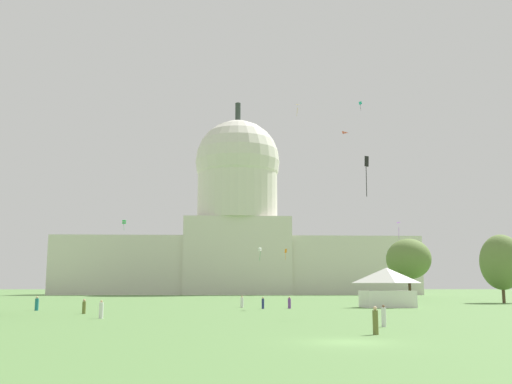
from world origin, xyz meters
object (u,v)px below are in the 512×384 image
Objects in this scene: tree_east_near at (502,262)px; kite_orange_low at (286,252)px; person_white_near_tree_west at (242,302)px; capitol_building at (237,231)px; person_navy_back_left at (263,303)px; kite_red_mid at (348,136)px; kite_turquoise_high at (360,104)px; kite_violet_low at (397,226)px; person_purple_mid_right at (289,303)px; kite_white_low at (260,250)px; person_olive_back_right at (375,321)px; kite_black_low at (367,167)px; kite_green_mid at (124,222)px; kite_gold_high at (298,107)px; tree_east_mid at (409,259)px; event_tent at (387,287)px; person_white_aisle_center at (384,317)px; person_olive_front_center at (84,307)px; person_teal_lawn_far_right at (37,304)px; person_white_deep_crowd at (101,310)px.

tree_east_near is 4.19× the size of kite_orange_low.
kite_orange_low reaches higher than person_white_near_tree_west.
capitol_building is 116.15m from person_navy_back_left.
kite_turquoise_high is (20.74, 80.44, 30.68)m from kite_red_mid.
kite_violet_low is at bearing -8.58° from kite_red_mid.
kite_orange_low is at bearing -141.80° from kite_violet_low.
person_purple_mid_right is 0.47× the size of kite_white_low.
tree_east_near reaches higher than person_purple_mid_right.
person_white_near_tree_west is 0.45× the size of kite_violet_low.
person_olive_back_right is (6.24, -154.37, -19.66)m from capitol_building.
kite_black_low is 1.38× the size of kite_green_mid.
tree_east_near is at bearing -82.64° from person_white_near_tree_west.
kite_gold_high reaches higher than person_purple_mid_right.
tree_east_mid is at bearing -141.85° from person_olive_back_right.
tree_east_near reaches higher than event_tent.
person_white_aisle_center is (2.31, 6.78, -0.08)m from person_olive_back_right.
kite_orange_low is 1.04× the size of kite_turquoise_high.
kite_turquoise_high is at bearing -91.56° from person_olive_front_center.
person_white_near_tree_west is 1.00× the size of person_white_aisle_center.
kite_white_low is (5.04, -43.50, -8.67)m from capitol_building.
person_purple_mid_right is at bearing 78.30° from person_teal_lawn_far_right.
kite_red_mid is at bearing -82.23° from capitol_building.
person_olive_front_center reaches higher than person_purple_mid_right.
tree_east_near is 74.88m from person_teal_lawn_far_right.
person_olive_front_center is at bearing 34.20° from person_navy_back_left.
kite_black_low is at bearing 23.23° from person_purple_mid_right.
person_white_aisle_center is at bearing 11.76° from person_purple_mid_right.
kite_white_low is (-9.66, 64.20, -12.99)m from kite_red_mid.
event_tent is 45.29m from person_teal_lawn_far_right.
kite_green_mid is at bearing -66.04° from person_navy_back_left.
person_olive_back_right reaches higher than person_purple_mid_right.
capitol_building reaches higher than person_olive_back_right.
kite_violet_low is (31.75, 58.69, 16.17)m from person_purple_mid_right.
kite_green_mid is (-39.47, 114.93, 19.05)m from person_white_aisle_center.
kite_gold_high is at bearing 134.22° from person_teal_lawn_far_right.
person_teal_lawn_far_right is at bearing -102.26° from capitol_building.
person_white_deep_crowd is at bearing -75.43° from person_olive_back_right.
person_olive_back_right is 1.09× the size of person_white_aisle_center.
kite_white_low is at bearing -83.39° from capitol_building.
person_purple_mid_right is at bearing -172.88° from event_tent.
kite_gold_high is (-27.22, 62.47, 46.71)m from tree_east_near.
person_olive_back_right is 136.12m from kite_gold_high.
kite_turquoise_high reaches higher than kite_green_mid.
person_olive_front_center is at bearing 119.78° from person_white_near_tree_west.
person_white_near_tree_west is at bearing 172.44° from event_tent.
kite_white_low is (-6.08, 89.58, -3.04)m from kite_black_low.
kite_green_mid is at bearing 45.55° from kite_red_mid.
kite_turquoise_high is at bearing -3.25° from kite_gold_high.
person_olive_back_right reaches higher than person_teal_lawn_far_right.
tree_east_mid is at bearing -121.40° from person_navy_back_left.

